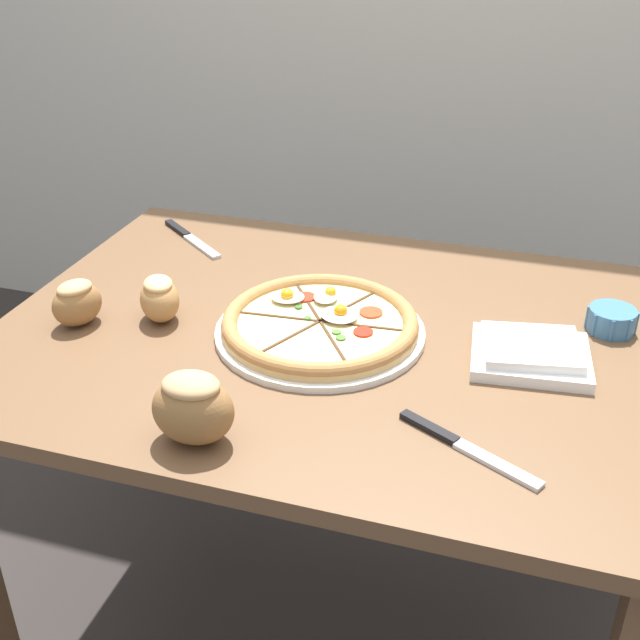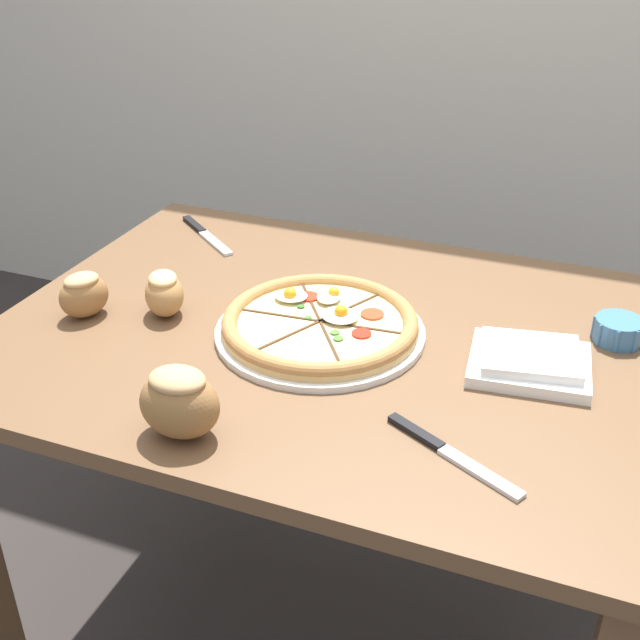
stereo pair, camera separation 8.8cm
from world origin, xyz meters
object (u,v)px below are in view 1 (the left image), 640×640
(napkin_folded, at_px, (530,354))
(bread_piece_far, at_px, (193,407))
(bread_piece_mid, at_px, (159,298))
(knife_spare, at_px, (191,238))
(bread_piece_near, at_px, (77,302))
(dining_table, at_px, (329,384))
(ramekin_bowl, at_px, (612,319))
(knife_main, at_px, (466,447))
(pizza, at_px, (320,325))

(napkin_folded, xyz_separation_m, bread_piece_far, (-0.44, -0.35, 0.04))
(bread_piece_mid, bearing_deg, knife_spare, 106.99)
(bread_piece_near, relative_size, bread_piece_far, 0.92)
(napkin_folded, xyz_separation_m, knife_spare, (-0.76, 0.30, -0.01))
(dining_table, bearing_deg, ramekin_bowl, 17.43)
(bread_piece_mid, relative_size, bread_piece_far, 0.95)
(knife_main, bearing_deg, bread_piece_near, -165.29)
(ramekin_bowl, distance_m, bread_piece_far, 0.76)
(bread_piece_mid, height_order, knife_spare, bread_piece_mid)
(napkin_folded, bearing_deg, pizza, -177.58)
(knife_spare, bearing_deg, ramekin_bowl, 28.70)
(bread_piece_far, bearing_deg, knife_spare, 115.96)
(bread_piece_near, xyz_separation_m, bread_piece_mid, (0.13, 0.06, 0.00))
(dining_table, height_order, pizza, pizza)
(bread_piece_near, distance_m, knife_spare, 0.40)
(napkin_folded, xyz_separation_m, bread_piece_mid, (-0.65, -0.05, 0.03))
(bread_piece_near, bearing_deg, pizza, 12.10)
(bread_piece_mid, bearing_deg, ramekin_bowl, 14.47)
(pizza, relative_size, napkin_folded, 1.77)
(napkin_folded, relative_size, knife_main, 0.96)
(pizza, xyz_separation_m, knife_main, (0.29, -0.25, -0.02))
(ramekin_bowl, bearing_deg, knife_main, -115.20)
(dining_table, relative_size, ramekin_bowl, 13.26)
(dining_table, xyz_separation_m, ramekin_bowl, (0.47, 0.15, 0.14))
(dining_table, xyz_separation_m, knife_main, (0.28, -0.26, 0.12))
(dining_table, distance_m, bread_piece_mid, 0.35)
(bread_piece_near, bearing_deg, napkin_folded, 7.72)
(ramekin_bowl, relative_size, bread_piece_far, 0.72)
(bread_piece_mid, bearing_deg, bread_piece_far, -55.34)
(dining_table, bearing_deg, bread_piece_near, -165.84)
(dining_table, distance_m, bread_piece_far, 0.41)
(ramekin_bowl, bearing_deg, bread_piece_mid, -165.53)
(pizza, xyz_separation_m, bread_piece_mid, (-0.29, -0.03, 0.02))
(knife_main, xyz_separation_m, knife_spare, (-0.69, 0.56, 0.00))
(bread_piece_far, height_order, knife_spare, bread_piece_far)
(bread_piece_near, relative_size, knife_spare, 0.57)
(pizza, distance_m, bread_piece_far, 0.35)
(knife_spare, bearing_deg, napkin_folded, 16.51)
(ramekin_bowl, xyz_separation_m, bread_piece_near, (-0.91, -0.26, 0.02))
(dining_table, height_order, bread_piece_far, bread_piece_far)
(bread_piece_mid, xyz_separation_m, knife_main, (0.58, -0.21, -0.04))
(knife_spare, bearing_deg, bread_piece_far, -26.20)
(napkin_folded, bearing_deg, bread_piece_far, -141.34)
(bread_piece_near, bearing_deg, dining_table, 14.16)
(ramekin_bowl, xyz_separation_m, knife_main, (-0.19, -0.41, -0.02))
(pizza, xyz_separation_m, napkin_folded, (0.36, 0.02, -0.00))
(bread_piece_mid, distance_m, knife_spare, 0.36)
(bread_piece_near, bearing_deg, bread_piece_mid, 23.70)
(pizza, height_order, bread_piece_near, bread_piece_near)
(bread_piece_near, height_order, knife_spare, bread_piece_near)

